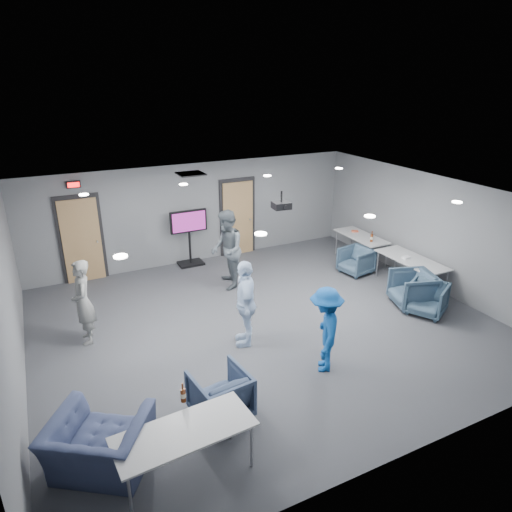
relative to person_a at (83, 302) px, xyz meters
name	(u,v)px	position (x,y,z in m)	size (l,w,h in m)	color
floor	(264,324)	(3.36, -0.95, -0.84)	(9.00, 9.00, 0.00)	#36383D
ceiling	(265,197)	(3.36, -0.95, 1.86)	(9.00, 9.00, 0.00)	white
wall_back	(197,213)	(3.36, 3.05, 0.51)	(9.00, 0.02, 2.70)	slate
wall_front	(412,375)	(3.36, -4.95, 0.51)	(9.00, 0.02, 2.70)	slate
wall_left	(10,313)	(-1.14, -0.95, 0.51)	(0.02, 8.00, 2.70)	slate
wall_right	(432,232)	(7.86, -0.95, 0.51)	(0.02, 8.00, 2.70)	slate
door_left	(82,240)	(0.36, 3.00, 0.23)	(1.06, 0.17, 2.24)	black
door_right	(238,218)	(4.56, 3.00, 0.23)	(1.06, 0.17, 2.24)	black
exit_sign	(73,185)	(0.36, 2.98, 1.61)	(0.32, 0.08, 0.16)	black
hvac_diffuser	(191,174)	(2.86, 1.85, 1.85)	(0.60, 0.60, 0.03)	black
downlights	(265,198)	(3.36, -0.95, 1.85)	(6.18, 3.78, 0.02)	white
person_a	(83,302)	(0.00, 0.00, 0.00)	(0.61, 0.40, 1.67)	gray
person_b	(227,250)	(3.40, 1.06, 0.12)	(0.93, 0.73, 1.92)	slate
person_c	(246,303)	(2.73, -1.42, 0.02)	(1.00, 0.42, 1.71)	#C6DFFF
person_d	(325,330)	(3.60, -2.78, -0.06)	(1.00, 0.58, 1.55)	#174C97
chair_right_a	(356,261)	(6.71, 0.32, -0.49)	(0.73, 0.75, 0.68)	#394E62
chair_right_b	(413,289)	(6.71, -1.68, -0.44)	(0.84, 0.87, 0.79)	#35495C
chair_right_c	(427,299)	(6.71, -2.11, -0.48)	(0.75, 0.78, 0.71)	#34485A
chair_front_a	(220,394)	(1.52, -3.09, -0.46)	(0.80, 0.82, 0.75)	#3A4864
chair_front_b	(100,445)	(-0.26, -3.35, -0.44)	(1.21, 1.05, 0.78)	#3A4465
table_right_a	(361,238)	(7.36, 0.97, -0.16)	(0.69, 1.66, 0.73)	#A7A9AB
table_right_b	(412,261)	(7.36, -0.93, -0.15)	(0.76, 1.82, 0.73)	#A7A9AB
table_front_left	(185,433)	(0.70, -3.95, -0.15)	(1.80, 0.85, 0.73)	#A7A9AB
bottle_front	(183,395)	(0.86, -3.43, 0.00)	(0.08, 0.08, 0.29)	#622B10
bottle_right	(372,238)	(7.29, 0.47, 0.00)	(0.08, 0.08, 0.29)	#622B10
snack_box	(355,231)	(7.42, 1.33, -0.09)	(0.18, 0.12, 0.04)	#C85032
wrapper	(406,257)	(7.28, -0.84, -0.08)	(0.19, 0.13, 0.04)	silver
tv_stand	(189,234)	(3.05, 2.79, 0.03)	(1.00, 0.48, 1.53)	black
projector	(281,205)	(3.92, -0.62, 1.57)	(0.37, 0.35, 0.36)	black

